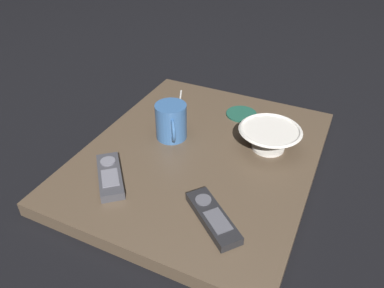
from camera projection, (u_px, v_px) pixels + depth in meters
ground_plane at (200, 163)px, 0.95m from camera, size 6.00×6.00×0.00m
table at (200, 158)px, 0.94m from camera, size 0.55×0.67×0.03m
cereal_bowl at (269, 137)px, 0.93m from camera, size 0.16×0.16×0.06m
coffee_mug at (171, 122)px, 0.96m from camera, size 0.09×0.11×0.10m
teaspoon at (179, 108)px, 1.08m from camera, size 0.06×0.12×0.03m
tv_remote_near at (110, 176)px, 0.84m from camera, size 0.14×0.15×0.02m
tv_remote_far at (213, 217)px, 0.74m from camera, size 0.15×0.14×0.02m
drink_coaster at (241, 114)px, 1.08m from camera, size 0.09×0.09×0.01m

